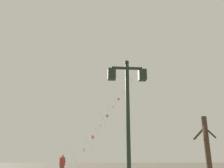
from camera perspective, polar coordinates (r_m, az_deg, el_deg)
twin_lantern_lamp_post at (r=8.34m, az=3.77°, el=-3.75°), size 1.40×0.28×4.84m
kite_train at (r=26.88m, az=-0.46°, el=-6.70°), size 7.53×11.14×12.31m
kite_flyer at (r=19.34m, az=-11.89°, el=-18.59°), size 0.45×0.60×1.71m
bare_tree at (r=15.21m, az=21.85°, el=-13.91°), size 1.34×1.83×3.80m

